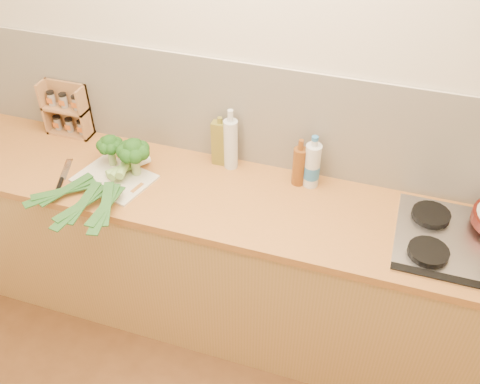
# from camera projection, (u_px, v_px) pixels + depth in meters

# --- Properties ---
(room_shell) EXTENTS (3.50, 3.50, 3.50)m
(room_shell) POSITION_uv_depth(u_px,v_px,m) (256.00, 116.00, 2.55)
(room_shell) COLOR beige
(room_shell) RESTS_ON ground
(counter) EXTENTS (3.20, 0.62, 0.90)m
(counter) POSITION_uv_depth(u_px,v_px,m) (238.00, 262.00, 2.80)
(counter) COLOR #B4884B
(counter) RESTS_ON ground
(gas_hob) EXTENTS (0.58, 0.50, 0.04)m
(gas_hob) POSITION_uv_depth(u_px,v_px,m) (466.00, 243.00, 2.26)
(gas_hob) COLOR silver
(gas_hob) RESTS_ON counter
(chopping_board) EXTENTS (0.41, 0.35, 0.01)m
(chopping_board) POSITION_uv_depth(u_px,v_px,m) (114.00, 178.00, 2.61)
(chopping_board) COLOR silver
(chopping_board) RESTS_ON counter
(broccoli_left) EXTENTS (0.13, 0.13, 0.17)m
(broccoli_left) POSITION_uv_depth(u_px,v_px,m) (110.00, 145.00, 2.62)
(broccoli_left) COLOR #91AE65
(broccoli_left) RESTS_ON chopping_board
(broccoli_right) EXTENTS (0.16, 0.16, 0.20)m
(broccoli_right) POSITION_uv_depth(u_px,v_px,m) (133.00, 151.00, 2.55)
(broccoli_right) COLOR #91AE65
(broccoli_right) RESTS_ON chopping_board
(leek_front) EXTENTS (0.42, 0.53, 0.04)m
(leek_front) POSITION_uv_depth(u_px,v_px,m) (103.00, 176.00, 2.58)
(leek_front) COLOR white
(leek_front) RESTS_ON chopping_board
(leek_mid) EXTENTS (0.16, 0.64, 0.04)m
(leek_mid) POSITION_uv_depth(u_px,v_px,m) (110.00, 179.00, 2.53)
(leek_mid) COLOR white
(leek_mid) RESTS_ON chopping_board
(leek_back) EXTENTS (0.18, 0.62, 0.04)m
(leek_back) POSITION_uv_depth(u_px,v_px,m) (118.00, 179.00, 2.50)
(leek_back) COLOR white
(leek_back) RESTS_ON chopping_board
(chefs_knife) EXTENTS (0.12, 0.28, 0.02)m
(chefs_knife) POSITION_uv_depth(u_px,v_px,m) (61.00, 182.00, 2.59)
(chefs_knife) COLOR silver
(chefs_knife) RESTS_ON counter
(spice_rack) EXTENTS (0.25, 0.10, 0.30)m
(spice_rack) POSITION_uv_depth(u_px,v_px,m) (68.00, 112.00, 2.85)
(spice_rack) COLOR #AD774A
(spice_rack) RESTS_ON counter
(oil_tin) EXTENTS (0.08, 0.05, 0.27)m
(oil_tin) POSITION_uv_depth(u_px,v_px,m) (220.00, 143.00, 2.64)
(oil_tin) COLOR olive
(oil_tin) RESTS_ON counter
(glass_bottle) EXTENTS (0.07, 0.07, 0.33)m
(glass_bottle) POSITION_uv_depth(u_px,v_px,m) (231.00, 143.00, 2.61)
(glass_bottle) COLOR silver
(glass_bottle) RESTS_ON counter
(amber_bottle) EXTENTS (0.06, 0.06, 0.25)m
(amber_bottle) POSITION_uv_depth(u_px,v_px,m) (299.00, 166.00, 2.53)
(amber_bottle) COLOR brown
(amber_bottle) RESTS_ON counter
(water_bottle) EXTENTS (0.08, 0.08, 0.26)m
(water_bottle) POSITION_uv_depth(u_px,v_px,m) (312.00, 167.00, 2.52)
(water_bottle) COLOR silver
(water_bottle) RESTS_ON counter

